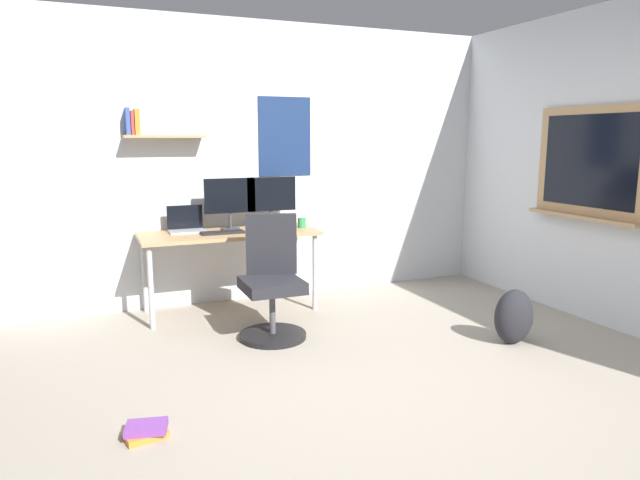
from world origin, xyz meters
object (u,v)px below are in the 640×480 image
at_px(monitor_primary, 230,200).
at_px(backpack, 514,317).
at_px(monitor_secondary, 271,198).
at_px(keyboard, 223,233).
at_px(office_chair, 272,285).
at_px(coffee_mug, 302,223).
at_px(book_stack_on_floor, 146,431).
at_px(desk, 229,240).
at_px(laptop, 186,226).
at_px(computer_mouse, 254,230).

bearing_deg(monitor_primary, backpack, -44.96).
xyz_separation_m(monitor_secondary, keyboard, (-0.50, -0.18, -0.26)).
relative_size(office_chair, monitor_primary, 2.05).
height_order(office_chair, backpack, office_chair).
bearing_deg(keyboard, coffee_mug, 3.81).
relative_size(monitor_primary, book_stack_on_floor, 1.92).
distance_m(monitor_primary, coffee_mug, 0.68).
distance_m(keyboard, backpack, 2.47).
height_order(desk, coffee_mug, coffee_mug).
relative_size(desk, keyboard, 4.18).
bearing_deg(book_stack_on_floor, backpack, 7.62).
bearing_deg(backpack, monitor_primary, 135.04).
xyz_separation_m(desk, monitor_primary, (0.04, 0.10, 0.34)).
distance_m(office_chair, keyboard, 0.79).
bearing_deg(book_stack_on_floor, monitor_secondary, 56.91).
distance_m(office_chair, monitor_primary, 1.05).
bearing_deg(laptop, computer_mouse, -22.34).
height_order(office_chair, coffee_mug, office_chair).
height_order(desk, keyboard, keyboard).
distance_m(office_chair, laptop, 1.10).
bearing_deg(monitor_secondary, monitor_primary, 180.00).
height_order(office_chair, laptop, same).
distance_m(laptop, monitor_secondary, 0.80).
bearing_deg(desk, monitor_primary, 68.92).
distance_m(monitor_secondary, backpack, 2.33).
height_order(backpack, book_stack_on_floor, backpack).
height_order(desk, monitor_primary, monitor_primary).
bearing_deg(backpack, office_chair, 151.93).
bearing_deg(office_chair, computer_mouse, 85.23).
distance_m(monitor_primary, computer_mouse, 0.35).
bearing_deg(computer_mouse, monitor_secondary, 38.68).
distance_m(monitor_primary, monitor_secondary, 0.39).
xyz_separation_m(office_chair, computer_mouse, (0.06, 0.69, 0.33)).
relative_size(keyboard, computer_mouse, 3.56).
height_order(keyboard, coffee_mug, coffee_mug).
height_order(office_chair, monitor_secondary, monitor_secondary).
bearing_deg(monitor_secondary, book_stack_on_floor, -123.09).
bearing_deg(book_stack_on_floor, office_chair, 48.59).
bearing_deg(laptop, monitor_secondary, -3.57).
height_order(monitor_secondary, computer_mouse, monitor_secondary).
distance_m(keyboard, book_stack_on_floor, 2.21).
xyz_separation_m(monitor_secondary, backpack, (1.35, -1.73, -0.78)).
relative_size(coffee_mug, backpack, 0.22).
xyz_separation_m(desk, keyboard, (-0.08, -0.08, 0.08)).
relative_size(office_chair, book_stack_on_floor, 3.94).
bearing_deg(laptop, desk, -23.12).
relative_size(desk, office_chair, 1.63).
distance_m(monitor_primary, backpack, 2.57).
height_order(monitor_primary, coffee_mug, monitor_primary).
relative_size(laptop, backpack, 0.74).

